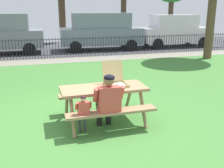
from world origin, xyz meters
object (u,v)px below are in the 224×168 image
Objects in this scene: parked_car_right at (174,30)px; picnic_table_foreground at (104,95)px; pizza_box_open at (115,79)px; parked_car_center at (101,31)px; adult_at_table at (108,100)px; child_at_table at (83,111)px.

picnic_table_foreground is at bearing -125.25° from parked_car_right.
pizza_box_open is 9.96m from parked_car_center.
child_at_table is at bearing -175.34° from adult_at_table.
parked_car_right is (7.02, 10.38, 0.35)m from adult_at_table.
child_at_table is 10.82m from parked_car_center.
adult_at_table is 0.27× the size of parked_car_right.
adult_at_table is at bearing -94.17° from picnic_table_foreground.
child_at_table is 12.86m from parked_car_right.
picnic_table_foreground is 2.22× the size of child_at_table.
pizza_box_open is 0.12× the size of parked_car_center.
parked_car_center is at bearing 74.71° from child_at_table.
parked_car_center is (2.35, 10.38, 0.44)m from adult_at_table.
pizza_box_open is (0.28, 0.13, 0.29)m from picnic_table_foreground.
picnic_table_foreground is 1.54× the size of adult_at_table.
parked_car_center is (2.31, 9.88, 0.50)m from picnic_table_foreground.
parked_car_center is 4.67m from parked_car_right.
pizza_box_open is at bearing 24.67° from picnic_table_foreground.
adult_at_table is at bearing -124.06° from parked_car_right.
pizza_box_open is 0.67× the size of child_at_table.
adult_at_table is 0.53m from child_at_table.
picnic_table_foreground is 0.42m from pizza_box_open.
child_at_table is 0.19× the size of parked_car_right.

